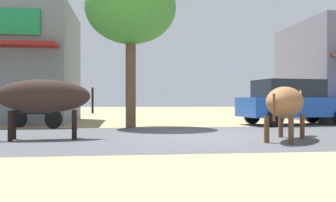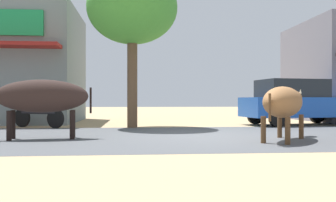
% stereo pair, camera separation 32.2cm
% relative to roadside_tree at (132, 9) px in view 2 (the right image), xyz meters
% --- Properties ---
extents(ground, '(80.00, 80.00, 0.00)m').
position_rel_roadside_tree_xyz_m(ground, '(1.87, -3.11, -3.92)').
color(ground, tan).
extents(asphalt_road, '(72.00, 6.07, 0.00)m').
position_rel_roadside_tree_xyz_m(asphalt_road, '(1.87, -3.11, -3.91)').
color(asphalt_road, '#494B4F').
rests_on(asphalt_road, ground).
extents(roadside_tree, '(2.99, 2.99, 5.15)m').
position_rel_roadside_tree_xyz_m(roadside_tree, '(0.00, 0.00, 0.00)').
color(roadside_tree, brown).
rests_on(roadside_tree, ground).
extents(parked_hatchback_car, '(4.25, 2.24, 1.64)m').
position_rel_roadside_tree_xyz_m(parked_hatchback_car, '(5.93, 0.67, -3.07)').
color(parked_hatchback_car, '#1A4AA5').
rests_on(parked_hatchback_car, ground).
extents(parked_motorcycle, '(1.81, 1.02, 1.06)m').
position_rel_roadside_tree_xyz_m(parked_motorcycle, '(-3.03, 0.11, -3.44)').
color(parked_motorcycle, black).
rests_on(parked_motorcycle, ground).
extents(cow_near_brown, '(2.69, 0.85, 1.38)m').
position_rel_roadside_tree_xyz_m(cow_near_brown, '(-2.11, -3.51, -2.93)').
color(cow_near_brown, '#2E201D').
rests_on(cow_near_brown, ground).
extents(cow_far_dark, '(1.92, 2.38, 1.20)m').
position_rel_roadside_tree_xyz_m(cow_far_dark, '(3.40, -4.29, -3.07)').
color(cow_far_dark, '#8C5E38').
rests_on(cow_far_dark, ground).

